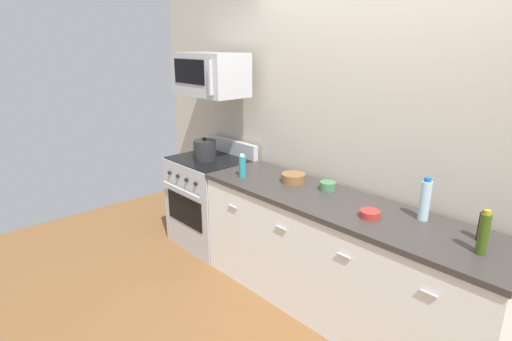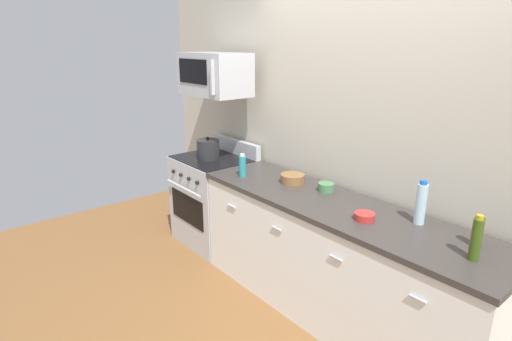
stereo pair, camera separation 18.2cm
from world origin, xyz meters
name	(u,v)px [view 1 (the left image)]	position (x,y,z in m)	size (l,w,h in m)	color
ground_plane	(333,309)	(0.00, 0.00, 0.00)	(6.66, 6.66, 0.00)	brown
back_wall	(375,137)	(0.00, 0.41, 1.35)	(5.55, 0.10, 2.70)	beige
counter_unit	(336,258)	(0.00, 0.00, 0.46)	(2.46, 0.66, 0.92)	white
range_oven	(211,200)	(-1.60, 0.00, 0.47)	(0.76, 0.69, 1.07)	#B7BABF
microwave	(210,74)	(-1.60, 0.05, 1.75)	(0.74, 0.44, 0.40)	#B7BABF
bottle_water_clear	(425,200)	(0.55, 0.16, 1.06)	(0.07, 0.07, 0.29)	silver
bottle_olive_oil	(484,233)	(0.99, -0.05, 1.04)	(0.06, 0.06, 0.26)	#385114
bottle_dish_soap	(242,166)	(-0.94, -0.13, 1.02)	(0.06, 0.06, 0.20)	teal
bottle_soy_sauce_dark	(483,226)	(0.93, 0.12, 1.01)	(0.06, 0.06, 0.19)	black
bowl_red_small	(370,214)	(0.29, -0.07, 0.95)	(0.14, 0.14, 0.05)	#B72D28
bowl_green_glaze	(328,186)	(-0.23, 0.15, 0.95)	(0.13, 0.13, 0.07)	#477A4C
bowl_wooden_salad	(293,178)	(-0.54, 0.09, 0.96)	(0.20, 0.20, 0.07)	brown
stockpot	(205,150)	(-1.60, -0.05, 1.02)	(0.23, 0.23, 0.23)	#262628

